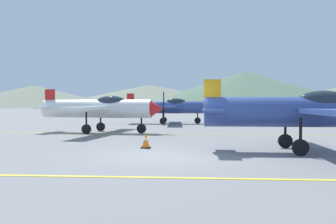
# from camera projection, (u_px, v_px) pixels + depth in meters

# --- Properties ---
(ground_plane) EXTENTS (400.00, 400.00, 0.00)m
(ground_plane) POSITION_uv_depth(u_px,v_px,m) (164.00, 156.00, 11.87)
(ground_plane) COLOR slate
(apron_line_near) EXTENTS (80.00, 0.16, 0.01)m
(apron_line_near) POSITION_uv_depth(u_px,v_px,m) (151.00, 178.00, 8.43)
(apron_line_near) COLOR yellow
(apron_line_near) RESTS_ON ground_plane
(apron_line_far) EXTENTS (80.00, 0.16, 0.01)m
(apron_line_far) POSITION_uv_depth(u_px,v_px,m) (178.00, 134.00, 20.55)
(apron_line_far) COLOR yellow
(apron_line_far) RESTS_ON ground_plane
(airplane_near) EXTENTS (7.37, 8.51, 2.56)m
(airplane_near) POSITION_uv_depth(u_px,v_px,m) (306.00, 111.00, 12.95)
(airplane_near) COLOR #33478C
(airplane_near) RESTS_ON ground_plane
(airplane_mid) EXTENTS (7.47, 8.57, 2.56)m
(airplane_mid) POSITION_uv_depth(u_px,v_px,m) (101.00, 108.00, 21.59)
(airplane_mid) COLOR white
(airplane_mid) RESTS_ON ground_plane
(airplane_far) EXTENTS (7.42, 8.54, 2.56)m
(airplane_far) POSITION_uv_depth(u_px,v_px,m) (169.00, 107.00, 31.34)
(airplane_far) COLOR #33478C
(airplane_far) RESTS_ON ground_plane
(traffic_cone_front) EXTENTS (0.36, 0.36, 0.59)m
(traffic_cone_front) POSITION_uv_depth(u_px,v_px,m) (146.00, 141.00, 14.05)
(traffic_cone_front) COLOR black
(traffic_cone_front) RESTS_ON ground_plane
(hill_left) EXTENTS (86.24, 86.24, 10.45)m
(hill_left) POSITION_uv_depth(u_px,v_px,m) (34.00, 96.00, 177.00)
(hill_left) COLOR slate
(hill_left) RESTS_ON ground_plane
(hill_centerleft) EXTENTS (87.36, 87.36, 9.12)m
(hill_centerleft) POSITION_uv_depth(u_px,v_px,m) (150.00, 96.00, 144.95)
(hill_centerleft) COLOR slate
(hill_centerleft) RESTS_ON ground_plane
(hill_centerright) EXTENTS (87.27, 87.27, 13.64)m
(hill_centerright) POSITION_uv_depth(u_px,v_px,m) (245.00, 90.00, 137.00)
(hill_centerright) COLOR #4C6651
(hill_centerright) RESTS_ON ground_plane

